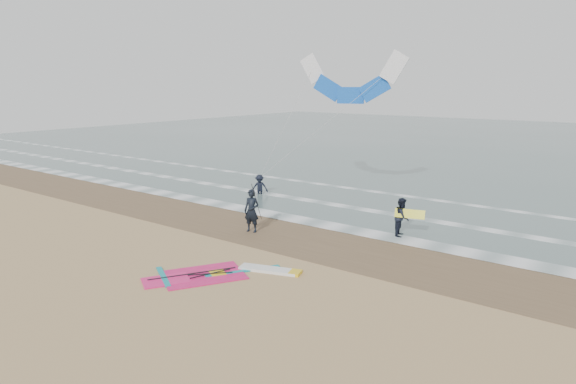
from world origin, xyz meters
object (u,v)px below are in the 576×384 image
Objects in this scene: person_wading at (260,182)px; surf_kite at (351,82)px; person_standing at (252,211)px; windsurf_rig at (221,274)px; person_walking at (402,217)px.

surf_kite is (4.99, 2.06, 5.95)m from person_wading.
windsurf_rig is at bearing -74.70° from person_standing.
person_standing is 1.25× the size of person_wading.
person_standing reaches higher than windsurf_rig.
person_standing is at bearing 119.49° from windsurf_rig.
surf_kite is at bearing 101.07° from windsurf_rig.
person_standing is 7.99m from person_wading.
person_standing is at bearing -83.27° from person_wading.
person_walking is at bearing 69.76° from windsurf_rig.
surf_kite is (0.11, 8.38, 5.76)m from person_standing.
surf_kite reaches higher than person_wading.
person_walking reaches higher than person_wading.
person_walking is at bearing -45.58° from person_wading.
windsurf_rig is 2.73× the size of person_walking.
person_standing reaches higher than person_wading.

